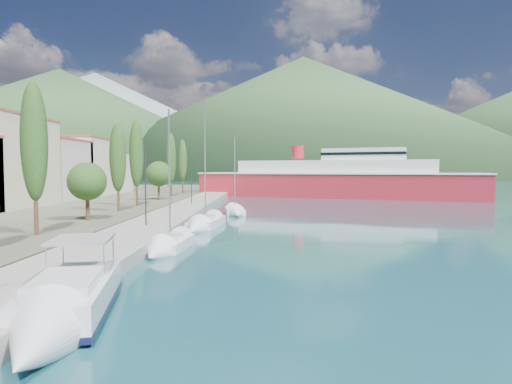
{
  "coord_description": "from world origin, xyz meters",
  "views": [
    {
      "loc": [
        0.56,
        -20.88,
        5.33
      ],
      "look_at": [
        0.0,
        14.0,
        3.5
      ],
      "focal_mm": 30.0,
      "sensor_mm": 36.0,
      "label": 1
    }
  ],
  "objects": [
    {
      "name": "town_buildings",
      "position": [
        -32.0,
        36.91,
        5.57
      ],
      "size": [
        9.2,
        69.2,
        11.3
      ],
      "color": "beige",
      "rests_on": "land_strip"
    },
    {
      "name": "ferry",
      "position": [
        14.75,
        62.07,
        3.25
      ],
      "size": [
        54.38,
        29.1,
        10.67
      ],
      "color": "#B01F2A",
      "rests_on": "ground"
    },
    {
      "name": "hills_far",
      "position": [
        138.59,
        618.73,
        77.39
      ],
      "size": [
        1480.0,
        900.0,
        180.0
      ],
      "color": "gray",
      "rests_on": "ground"
    },
    {
      "name": "ground",
      "position": [
        0.0,
        120.0,
        0.0
      ],
      "size": [
        1400.0,
        1400.0,
        0.0
      ],
      "primitive_type": "plane",
      "color": "#194A53"
    },
    {
      "name": "tree_row",
      "position": [
        -15.47,
        32.6,
        6.05
      ],
      "size": [
        3.88,
        63.62,
        10.95
      ],
      "color": "#47301E",
      "rests_on": "land_strip"
    },
    {
      "name": "sailboat_mid",
      "position": [
        -5.01,
        17.07,
        0.31
      ],
      "size": [
        3.32,
        9.04,
        12.71
      ],
      "color": "silver",
      "rests_on": "ground"
    },
    {
      "name": "sailboat_near",
      "position": [
        -5.8,
        6.19,
        0.28
      ],
      "size": [
        2.68,
        7.2,
        10.14
      ],
      "color": "silver",
      "rests_on": "ground"
    },
    {
      "name": "sailboat_far",
      "position": [
        -2.61,
        28.98,
        0.29
      ],
      "size": [
        3.18,
        7.08,
        10.04
      ],
      "color": "silver",
      "rests_on": "ground"
    },
    {
      "name": "lamp_posts",
      "position": [
        -9.0,
        13.65,
        4.08
      ],
      "size": [
        0.15,
        45.6,
        6.06
      ],
      "color": "#2D2D33",
      "rests_on": "quay"
    },
    {
      "name": "hills_near",
      "position": [
        98.04,
        372.5,
        49.18
      ],
      "size": [
        1010.0,
        520.0,
        115.0
      ],
      "color": "#31522D",
      "rests_on": "ground"
    },
    {
      "name": "motor_cruiser",
      "position": [
        -6.12,
        -7.11,
        0.55
      ],
      "size": [
        4.29,
        9.33,
        3.32
      ],
      "color": "black",
      "rests_on": "ground"
    },
    {
      "name": "quay",
      "position": [
        -9.0,
        26.0,
        0.4
      ],
      "size": [
        5.0,
        88.0,
        0.8
      ],
      "primitive_type": "cube",
      "color": "gray",
      "rests_on": "ground"
    }
  ]
}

